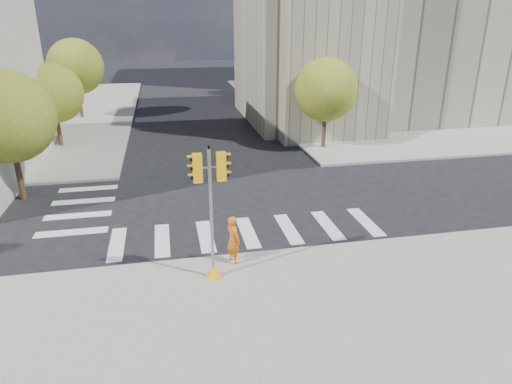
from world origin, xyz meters
TOP-DOWN VIEW (x-y plane):
  - ground at (0.00, 0.00)m, footprint 160.00×160.00m
  - sidewalk_far_right at (20.00, 26.00)m, footprint 28.00×40.00m
  - civic_building at (15.59, 19.12)m, footprint 26.00×16.00m
  - tree_lw_near at (-10.50, 4.00)m, footprint 4.40×4.40m
  - tree_lw_mid at (-10.50, 14.00)m, footprint 4.00×4.00m
  - tree_lw_far at (-10.50, 24.00)m, footprint 4.80×4.80m
  - tree_re_near at (7.50, 10.00)m, footprint 4.20×4.20m
  - tree_re_mid at (7.50, 22.00)m, footprint 4.60×4.60m
  - tree_re_far at (7.50, 34.00)m, footprint 4.00×4.00m
  - lamp_near at (8.00, 14.00)m, footprint 0.35×0.18m
  - lamp_far at (8.00, 28.00)m, footprint 0.35×0.18m
  - traffic_signal at (-1.96, -5.48)m, footprint 1.07×0.56m
  - photographer at (-1.12, -4.60)m, footprint 0.70×0.80m

SIDE VIEW (x-z plane):
  - ground at x=0.00m, z-range 0.00..0.00m
  - sidewalk_far_right at x=20.00m, z-range 0.00..0.15m
  - photographer at x=-1.12m, z-range 0.15..1.98m
  - traffic_signal at x=-1.96m, z-range -0.20..4.52m
  - tree_lw_mid at x=-10.50m, z-range 0.88..6.65m
  - tree_re_far at x=7.50m, z-range 0.93..6.80m
  - tree_re_near at x=7.50m, z-range 0.97..7.13m
  - tree_lw_near at x=-10.50m, z-range 1.00..7.41m
  - tree_re_mid at x=7.50m, z-range 1.02..7.68m
  - tree_lw_far at x=-10.50m, z-range 1.07..8.01m
  - lamp_near at x=8.00m, z-range 0.52..8.63m
  - lamp_far at x=8.00m, z-range 0.52..8.63m
  - civic_building at x=15.59m, z-range -2.43..16.96m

